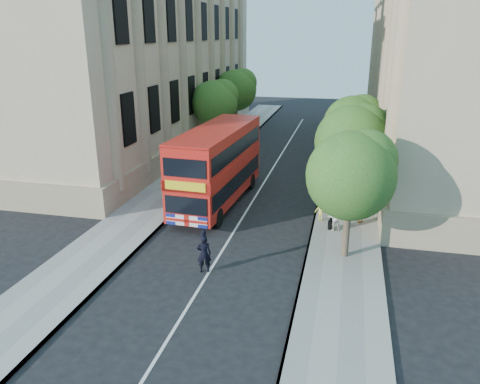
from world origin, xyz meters
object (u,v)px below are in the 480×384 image
Objects in this scene: box_van at (237,166)px; woman_pedestrian at (334,217)px; double_decker_bus at (218,164)px; lamp_post at (333,187)px; police_constable at (204,254)px.

box_van is 3.20× the size of woman_pedestrian.
lamp_post is at bearing -18.54° from double_decker_bus.
double_decker_bus is 2.18× the size of box_van.
police_constable is at bearing -86.70° from box_van.
police_constable is at bearing 22.88° from woman_pedestrian.
police_constable is 7.88m from woman_pedestrian.
double_decker_bus is 5.85× the size of police_constable.
woman_pedestrian is (5.38, 5.76, -0.02)m from police_constable.
box_van is (0.21, 4.11, -1.29)m from double_decker_bus.
double_decker_bus is (-7.01, 2.82, 0.05)m from lamp_post.
lamp_post reaches higher than double_decker_bus.
woman_pedestrian is (7.17, -2.85, -1.71)m from double_decker_bus.
police_constable is (1.79, -8.62, -1.69)m from double_decker_bus.
box_van is (-6.79, 6.92, -1.24)m from lamp_post.
double_decker_bus is at bearing 158.10° from lamp_post.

